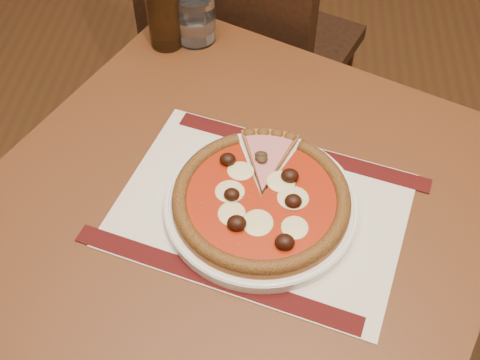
{
  "coord_description": "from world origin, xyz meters",
  "views": [
    {
      "loc": [
        0.23,
        -1.02,
        1.52
      ],
      "look_at": [
        0.17,
        -0.41,
        0.78
      ],
      "focal_mm": 45.0,
      "sensor_mm": 36.0,
      "label": 1
    }
  ],
  "objects_px": {
    "pizza": "(261,198)",
    "water_glass": "(195,17)",
    "table": "(239,237)",
    "plate": "(261,206)",
    "bottle": "(163,6)",
    "chair_far": "(243,46)"
  },
  "relations": [
    {
      "from": "chair_far",
      "to": "pizza",
      "type": "bearing_deg",
      "value": 120.83
    },
    {
      "from": "bottle",
      "to": "table",
      "type": "bearing_deg",
      "value": -65.01
    },
    {
      "from": "water_glass",
      "to": "bottle",
      "type": "distance_m",
      "value": 0.07
    },
    {
      "from": "table",
      "to": "bottle",
      "type": "height_order",
      "value": "bottle"
    },
    {
      "from": "chair_far",
      "to": "plate",
      "type": "height_order",
      "value": "chair_far"
    },
    {
      "from": "table",
      "to": "pizza",
      "type": "bearing_deg",
      "value": -21.03
    },
    {
      "from": "plate",
      "to": "water_glass",
      "type": "height_order",
      "value": "water_glass"
    },
    {
      "from": "pizza",
      "to": "chair_far",
      "type": "bearing_deg",
      "value": 97.34
    },
    {
      "from": "pizza",
      "to": "bottle",
      "type": "distance_m",
      "value": 0.47
    },
    {
      "from": "pizza",
      "to": "water_glass",
      "type": "distance_m",
      "value": 0.46
    },
    {
      "from": "water_glass",
      "to": "plate",
      "type": "bearing_deg",
      "value": -69.17
    },
    {
      "from": "plate",
      "to": "bottle",
      "type": "xyz_separation_m",
      "value": [
        -0.22,
        0.41,
        0.08
      ]
    },
    {
      "from": "table",
      "to": "plate",
      "type": "distance_m",
      "value": 0.12
    },
    {
      "from": "pizza",
      "to": "plate",
      "type": "bearing_deg",
      "value": 90.45
    },
    {
      "from": "pizza",
      "to": "water_glass",
      "type": "xyz_separation_m",
      "value": [
        -0.16,
        0.43,
        0.02
      ]
    },
    {
      "from": "chair_far",
      "to": "water_glass",
      "type": "xyz_separation_m",
      "value": [
        -0.08,
        -0.24,
        0.25
      ]
    },
    {
      "from": "water_glass",
      "to": "table",
      "type": "bearing_deg",
      "value": -73.01
    },
    {
      "from": "plate",
      "to": "pizza",
      "type": "relative_size",
      "value": 1.1
    },
    {
      "from": "chair_far",
      "to": "plate",
      "type": "relative_size",
      "value": 3.14
    },
    {
      "from": "chair_far",
      "to": "water_glass",
      "type": "distance_m",
      "value": 0.36
    },
    {
      "from": "chair_far",
      "to": "plate",
      "type": "bearing_deg",
      "value": 120.83
    },
    {
      "from": "table",
      "to": "plate",
      "type": "xyz_separation_m",
      "value": [
        0.04,
        -0.01,
        0.11
      ]
    }
  ]
}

